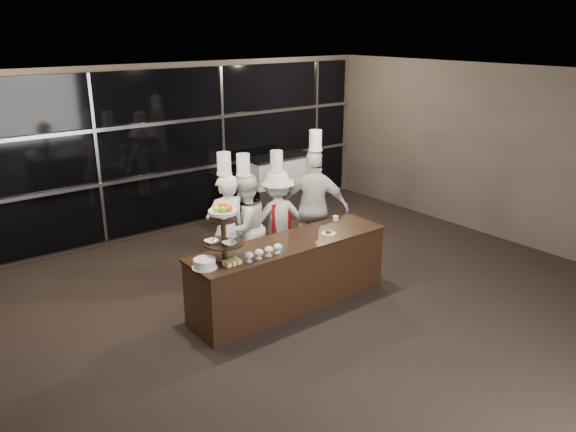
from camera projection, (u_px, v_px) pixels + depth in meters
room at (365, 226)px, 6.19m from camera, size 10.00×10.00×10.00m
window_wall at (164, 151)px, 9.87m from camera, size 8.60×0.10×2.80m
buffet_counter at (290, 273)px, 7.47m from camera, size 2.84×0.74×0.92m
display_stand at (223, 227)px, 6.60m from camera, size 0.48×0.48×0.74m
compotes at (264, 251)px, 6.80m from camera, size 0.54×0.11×0.12m
layer_cake at (205, 264)px, 6.51m from camera, size 0.30×0.30×0.11m
pastry_squares at (232, 262)px, 6.61m from camera, size 0.20×0.13×0.05m
small_plate at (329, 233)px, 7.58m from camera, size 0.20×0.20×0.05m
chef_cup at (336, 218)px, 8.10m from camera, size 0.08×0.08×0.07m
display_case at (279, 184)px, 10.86m from camera, size 1.34×0.59×1.24m
chef_a at (226, 230)px, 7.90m from camera, size 0.63×0.42×1.97m
chef_b at (245, 227)px, 8.17m from camera, size 0.86×0.72×1.90m
chef_c at (277, 218)px, 8.64m from camera, size 1.11×0.81×1.84m
chef_d at (314, 207)px, 8.69m from camera, size 1.03×1.10×2.13m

